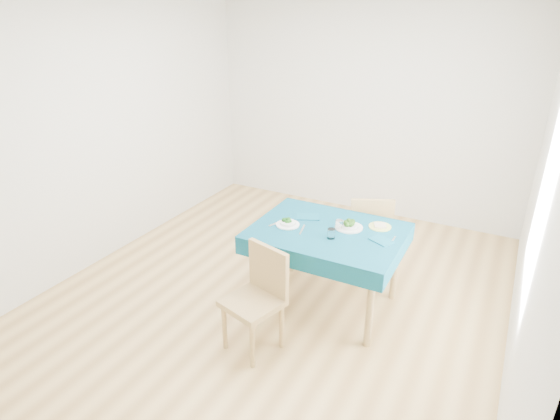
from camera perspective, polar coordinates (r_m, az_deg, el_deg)
The scene contains 16 objects.
room_shell at distance 4.01m, azimuth 0.00°, elevation 6.52°, with size 4.02×4.52×2.73m.
table at distance 4.23m, azimuth 5.62°, elevation -7.02°, with size 1.27×0.97×0.76m, color #073E54.
chair_near at distance 3.65m, azimuth -3.41°, elevation -10.27°, with size 0.40×0.44×1.00m, color olive.
chair_far at distance 4.80m, azimuth 10.72°, elevation -1.59°, with size 0.41×0.45×1.03m, color olive.
bowl_near at distance 4.10m, azimuth 0.95°, elevation -1.47°, with size 0.21×0.21×0.06m, color white, non-canonical shape.
bowl_far at distance 4.09m, azimuth 8.42°, elevation -1.72°, with size 0.24×0.24×0.07m, color white, non-canonical shape.
fork_near at distance 4.15m, azimuth -0.38°, elevation -1.60°, with size 0.02×0.19×0.00m, color silver.
knife_near at distance 4.03m, azimuth 2.72°, elevation -2.40°, with size 0.01×0.20×0.00m, color silver.
fork_far at distance 4.14m, azimuth 7.15°, elevation -1.87°, with size 0.02×0.16×0.00m, color silver.
knife_far at distance 3.95m, azimuth 13.52°, elevation -3.71°, with size 0.01×0.20×0.00m, color silver.
napkin_near at distance 4.26m, azimuth 3.42°, elevation -0.83°, with size 0.21×0.14×0.01m, color navy.
napkin_far at distance 3.93m, azimuth 12.27°, elevation -3.67°, with size 0.18×0.13×0.01m, color navy.
tumbler_center at distance 4.05m, azimuth 7.22°, elevation -1.80°, with size 0.07×0.07×0.08m, color white.
tumbler_side at distance 3.89m, azimuth 6.26°, elevation -2.88°, with size 0.07×0.07×0.09m, color white.
side_plate at distance 4.17m, azimuth 12.09°, elevation -2.00°, with size 0.20×0.20×0.01m, color #C7D568.
bread_slice at distance 4.16m, azimuth 12.10°, elevation -1.84°, with size 0.10×0.10×0.01m, color beige.
Camera 1 is at (1.78, -3.38, 2.55)m, focal length 30.00 mm.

